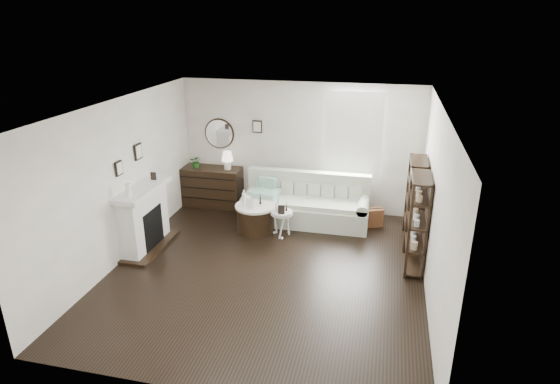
% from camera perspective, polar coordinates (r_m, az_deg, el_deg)
% --- Properties ---
extents(room, '(5.50, 5.50, 5.50)m').
position_cam_1_polar(room, '(9.56, 6.72, 6.51)').
color(room, black).
rests_on(room, ground).
extents(fireplace, '(0.50, 1.40, 1.84)m').
position_cam_1_polar(fireplace, '(8.63, -16.17, -3.28)').
color(fireplace, white).
rests_on(fireplace, ground).
extents(shelf_unit_far, '(0.30, 0.80, 1.60)m').
position_cam_1_polar(shelf_unit_far, '(8.68, 16.11, -1.24)').
color(shelf_unit_far, black).
rests_on(shelf_unit_far, ground).
extents(shelf_unit_near, '(0.30, 0.80, 1.60)m').
position_cam_1_polar(shelf_unit_near, '(7.85, 16.35, -3.67)').
color(shelf_unit_near, black).
rests_on(shelf_unit_near, ground).
extents(sofa, '(2.51, 0.87, 0.97)m').
position_cam_1_polar(sofa, '(9.44, 3.18, -1.73)').
color(sofa, '#B7C0AB').
rests_on(sofa, ground).
extents(quilt, '(0.62, 0.53, 0.14)m').
position_cam_1_polar(quilt, '(9.40, -1.86, -0.18)').
color(quilt, '#238264').
rests_on(quilt, sofa).
extents(suitcase, '(0.58, 0.39, 0.37)m').
position_cam_1_polar(suitcase, '(9.41, 10.76, -3.11)').
color(suitcase, brown).
rests_on(suitcase, ground).
extents(dresser, '(1.28, 0.55, 0.85)m').
position_cam_1_polar(dresser, '(10.30, -8.24, 0.67)').
color(dresser, black).
rests_on(dresser, ground).
extents(table_lamp, '(0.32, 0.32, 0.39)m').
position_cam_1_polar(table_lamp, '(9.98, -6.43, 3.86)').
color(table_lamp, white).
rests_on(table_lamp, dresser).
extents(potted_plant, '(0.26, 0.23, 0.27)m').
position_cam_1_polar(potted_plant, '(10.19, -10.19, 3.67)').
color(potted_plant, '#1F5819').
rests_on(potted_plant, dresser).
extents(drum_table, '(0.77, 0.77, 0.54)m').
position_cam_1_polar(drum_table, '(9.03, -3.00, -3.16)').
color(drum_table, black).
rests_on(drum_table, ground).
extents(pedestal_table, '(0.42, 0.42, 0.50)m').
position_cam_1_polar(pedestal_table, '(8.75, 0.21, -2.64)').
color(pedestal_table, silver).
rests_on(pedestal_table, ground).
extents(eiffel_drum, '(0.14, 0.14, 0.19)m').
position_cam_1_polar(eiffel_drum, '(8.92, -2.42, -0.96)').
color(eiffel_drum, black).
rests_on(eiffel_drum, drum_table).
extents(bottle_drum, '(0.08, 0.08, 0.32)m').
position_cam_1_polar(bottle_drum, '(8.84, -4.41, -0.74)').
color(bottle_drum, silver).
rests_on(bottle_drum, drum_table).
extents(card_frame_drum, '(0.15, 0.09, 0.19)m').
position_cam_1_polar(card_frame_drum, '(8.74, -3.73, -1.49)').
color(card_frame_drum, silver).
rests_on(card_frame_drum, drum_table).
extents(eiffel_ped, '(0.11, 0.11, 0.16)m').
position_cam_1_polar(eiffel_ped, '(8.70, 0.78, -1.86)').
color(eiffel_ped, black).
rests_on(eiffel_ped, pedestal_table).
extents(flask_ped, '(0.13, 0.13, 0.25)m').
position_cam_1_polar(flask_ped, '(8.71, -0.23, -1.54)').
color(flask_ped, silver).
rests_on(flask_ped, pedestal_table).
extents(card_frame_ped, '(0.13, 0.06, 0.17)m').
position_cam_1_polar(card_frame_ped, '(8.59, 0.17, -2.16)').
color(card_frame_ped, black).
rests_on(card_frame_ped, pedestal_table).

